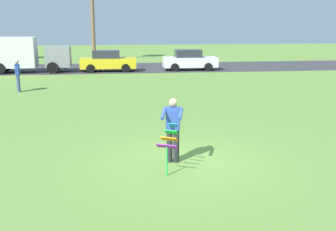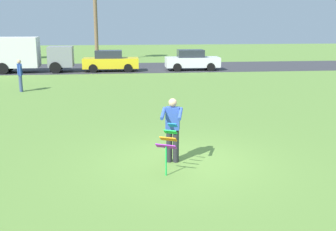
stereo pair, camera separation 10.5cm
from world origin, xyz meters
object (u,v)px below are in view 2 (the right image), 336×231
at_px(person_kite_flyer, 173,128).
at_px(parked_car_white, 192,60).
at_px(kite_held, 168,141).
at_px(parked_car_yellow, 110,61).
at_px(parked_truck_grey_van, 21,54).
at_px(person_walker_near, 20,74).

xyz_separation_m(person_kite_flyer, parked_car_white, (4.39, 21.33, -0.18)).
height_order(kite_held, parked_car_yellow, parked_car_yellow).
relative_size(person_kite_flyer, parked_car_white, 0.41).
relative_size(kite_held, parked_car_white, 0.29).
height_order(kite_held, parked_truck_grey_van, parked_truck_grey_van).
relative_size(parked_truck_grey_van, person_walker_near, 3.90).
xyz_separation_m(person_kite_flyer, kite_held, (-0.21, -0.81, -0.12)).
distance_m(parked_car_yellow, person_walker_near, 10.10).
distance_m(person_kite_flyer, parked_truck_grey_van, 22.98).
bearing_deg(parked_truck_grey_van, person_kite_flyer, -68.22).
height_order(parked_truck_grey_van, parked_car_white, parked_truck_grey_van).
xyz_separation_m(parked_car_yellow, parked_car_white, (6.34, -0.00, 0.00)).
relative_size(person_kite_flyer, person_walker_near, 1.00).
relative_size(person_kite_flyer, parked_truck_grey_van, 0.26).
distance_m(parked_truck_grey_van, parked_car_white, 12.93).
bearing_deg(person_kite_flyer, parked_car_yellow, 95.24).
distance_m(person_kite_flyer, person_walker_near, 14.04).
bearing_deg(parked_car_white, person_kite_flyer, -101.62).
bearing_deg(kite_held, parked_truck_grey_van, 110.58).
height_order(person_kite_flyer, parked_car_white, person_kite_flyer).
bearing_deg(parked_car_yellow, parked_truck_grey_van, 180.00).
relative_size(parked_car_yellow, parked_car_white, 1.00).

